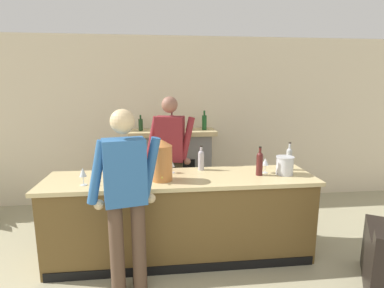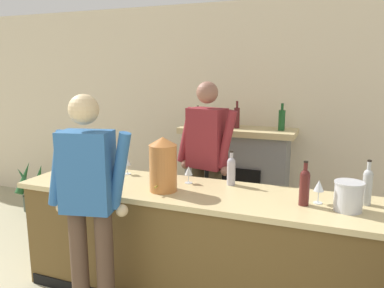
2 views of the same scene
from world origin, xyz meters
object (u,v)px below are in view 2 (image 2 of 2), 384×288
Objects in this scene: wine_bottle_merlot_tall at (231,170)px; wine_glass_mid_counter at (77,168)px; person_customer at (89,205)px; person_bartender at (206,165)px; wine_glass_front_right at (127,162)px; potted_plant_corner at (33,190)px; copper_dispenser at (163,164)px; wine_bottle_cabernet_heavy at (305,186)px; wine_glass_by_dispenser at (189,172)px; wine_glass_back_row at (319,187)px; fireplace_stone at (237,178)px; ice_bucket_steel at (348,196)px; wine_bottle_rose_blush at (367,185)px.

wine_glass_mid_counter is (-1.28, -0.43, -0.00)m from wine_bottle_merlot_tall.
person_bartender reaches higher than person_customer.
person_bartender reaches higher than wine_glass_front_right.
wine_glass_mid_counter is (1.83, -1.29, 0.81)m from potted_plant_corner.
wine_glass_front_right is (-0.54, 0.33, -0.10)m from copper_dispenser.
wine_glass_by_dispenser is at bearing 168.62° from wine_bottle_cabernet_heavy.
wine_bottle_cabernet_heavy is at bearing 3.53° from copper_dispenser.
wine_glass_back_row is at bearing 24.38° from person_customer.
wine_bottle_merlot_tall is (3.10, -0.86, 0.81)m from potted_plant_corner.
wine_glass_front_right reaches higher than potted_plant_corner.
copper_dispenser is 0.64m from wine_glass_front_right.
person_bartender is (-0.08, -0.92, 0.38)m from fireplace_stone.
person_bartender reaches higher than wine_glass_back_row.
wine_glass_back_row is at bearing 6.94° from copper_dispenser.
potted_plant_corner is at bearing 156.88° from wine_glass_front_right.
wine_glass_back_row is at bearing 38.93° from wine_bottle_cabernet_heavy.
fireplace_stone reaches higher than potted_plant_corner.
potted_plant_corner is 2.41m from wine_glass_front_right.
copper_dispenser is 0.31m from wine_glass_by_dispenser.
person_bartender is at bearing 145.72° from wine_bottle_cabernet_heavy.
wine_bottle_rose_blush is (0.13, 0.18, 0.04)m from ice_bucket_steel.
person_bartender is 0.53m from wine_bottle_merlot_tall.
person_customer reaches higher than wine_bottle_cabernet_heavy.
person_bartender is 5.44× the size of wine_bottle_rose_blush.
wine_bottle_rose_blush is 2.06m from wine_glass_front_right.
wine_glass_by_dispenser is (-0.99, 0.20, -0.04)m from wine_bottle_cabernet_heavy.
person_bartender is 1.50m from wine_bottle_rose_blush.
fireplace_stone is 8.56× the size of wine_glass_mid_counter.
wine_bottle_rose_blush is at bearing -0.94° from wine_glass_by_dispenser.
potted_plant_corner is 3.25× the size of ice_bucket_steel.
wine_glass_back_row is at bearing -56.46° from fireplace_stone.
potted_plant_corner is 4.35m from wine_bottle_rose_blush.
wine_glass_mid_counter is 1.23× the size of wine_glass_by_dispenser.
fireplace_stone is 1.00m from person_bartender.
fireplace_stone is 2.32× the size of potted_plant_corner.
person_bartender is (0.45, 1.28, 0.03)m from person_customer.
person_customer is 1.21m from wine_bottle_merlot_tall.
wine_bottle_cabernet_heavy is (1.43, 0.61, 0.13)m from person_customer.
ice_bucket_steel is at bearing -16.00° from potted_plant_corner.
wine_bottle_cabernet_heavy is at bearing 4.22° from wine_glass_mid_counter.
wine_glass_by_dispenser is 1.09m from wine_glass_back_row.
ice_bucket_steel is at bearing -7.70° from wine_glass_front_right.
potted_plant_corner is 3.01m from wine_glass_by_dispenser.
ice_bucket_steel is at bearing 3.57° from wine_glass_mid_counter.
wine_glass_by_dispenser is at bearing 173.64° from wine_glass_back_row.
wine_glass_mid_counter is (-1.00, -1.73, 0.45)m from fireplace_stone.
person_customer is 8.47× the size of ice_bucket_steel.
wine_glass_front_right is (-1.01, -0.03, -0.01)m from wine_bottle_merlot_tall.
ice_bucket_steel is 2.21m from wine_glass_mid_counter.
wine_glass_mid_counter is at bearing -176.43° from ice_bucket_steel.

